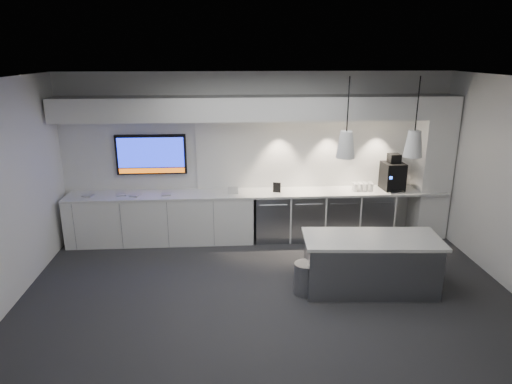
{
  "coord_description": "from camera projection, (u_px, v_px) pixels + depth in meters",
  "views": [
    {
      "loc": [
        -0.56,
        -5.66,
        3.32
      ],
      "look_at": [
        -0.11,
        1.1,
        1.23
      ],
      "focal_mm": 32.0,
      "sensor_mm": 36.0,
      "label": 1
    }
  ],
  "objects": [
    {
      "name": "island",
      "position": [
        370.0,
        264.0,
        6.54
      ],
      "size": [
        1.97,
        0.95,
        0.81
      ],
      "rotation": [
        0.0,
        0.0,
        -0.07
      ],
      "color": "gray",
      "rests_on": "floor"
    },
    {
      "name": "pendant_right",
      "position": [
        414.0,
        143.0,
        6.05
      ],
      "size": [
        0.25,
        0.25,
        1.05
      ],
      "color": "white",
      "rests_on": "ceiling"
    },
    {
      "name": "backsplash",
      "position": [
        322.0,
        152.0,
        8.39
      ],
      "size": [
        4.6,
        0.03,
        1.3
      ],
      "primitive_type": "cube",
      "color": "white",
      "rests_on": "wall_back"
    },
    {
      "name": "coffee_machine",
      "position": [
        393.0,
        175.0,
        8.32
      ],
      "size": [
        0.39,
        0.55,
        0.66
      ],
      "rotation": [
        0.0,
        0.0,
        0.07
      ],
      "color": "black",
      "rests_on": "back_counter"
    },
    {
      "name": "wall_tv",
      "position": [
        151.0,
        155.0,
        8.16
      ],
      "size": [
        1.25,
        0.07,
        0.72
      ],
      "color": "black",
      "rests_on": "wall_back"
    },
    {
      "name": "fridge_unit_c",
      "position": [
        339.0,
        215.0,
        8.45
      ],
      "size": [
        0.6,
        0.61,
        0.85
      ],
      "primitive_type": "cube",
      "color": "gray",
      "rests_on": "floor"
    },
    {
      "name": "pendant_left",
      "position": [
        346.0,
        144.0,
        5.99
      ],
      "size": [
        0.25,
        0.25,
        1.05
      ],
      "color": "white",
      "rests_on": "ceiling"
    },
    {
      "name": "floor",
      "position": [
        269.0,
        299.0,
        6.4
      ],
      "size": [
        7.0,
        7.0,
        0.0
      ],
      "primitive_type": "plane",
      "color": "#2A2A2D",
      "rests_on": "ground"
    },
    {
      "name": "column",
      "position": [
        432.0,
        167.0,
        8.32
      ],
      "size": [
        0.55,
        0.55,
        2.6
      ],
      "primitive_type": "cube",
      "color": "white",
      "rests_on": "floor"
    },
    {
      "name": "tray_d",
      "position": [
        166.0,
        194.0,
        8.05
      ],
      "size": [
        0.18,
        0.18,
        0.02
      ],
      "primitive_type": "cube",
      "rotation": [
        0.0,
        0.0,
        0.17
      ],
      "color": "#A2A2A2",
      "rests_on": "back_counter"
    },
    {
      "name": "fridge_unit_d",
      "position": [
        372.0,
        214.0,
        8.49
      ],
      "size": [
        0.6,
        0.61,
        0.85
      ],
      "primitive_type": "cube",
      "color": "gray",
      "rests_on": "floor"
    },
    {
      "name": "sign_white",
      "position": [
        233.0,
        191.0,
        8.06
      ],
      "size": [
        0.18,
        0.04,
        0.14
      ],
      "primitive_type": "cube",
      "rotation": [
        0.0,
        0.0,
        0.12
      ],
      "color": "silver",
      "rests_on": "back_counter"
    },
    {
      "name": "tray_a",
      "position": [
        88.0,
        195.0,
        7.98
      ],
      "size": [
        0.19,
        0.19,
        0.02
      ],
      "primitive_type": "cube",
      "rotation": [
        0.0,
        0.0,
        -0.2
      ],
      "color": "#A2A2A2",
      "rests_on": "back_counter"
    },
    {
      "name": "bin",
      "position": [
        305.0,
        278.0,
        6.49
      ],
      "size": [
        0.37,
        0.37,
        0.46
      ],
      "primitive_type": "cylinder",
      "rotation": [
        0.0,
        0.0,
        -0.12
      ],
      "color": "gray",
      "rests_on": "floor"
    },
    {
      "name": "fridge_unit_b",
      "position": [
        305.0,
        216.0,
        8.41
      ],
      "size": [
        0.6,
        0.61,
        0.85
      ],
      "primitive_type": "cube",
      "color": "gray",
      "rests_on": "floor"
    },
    {
      "name": "wall_front",
      "position": [
        300.0,
        294.0,
        3.58
      ],
      "size": [
        7.0,
        0.0,
        7.0
      ],
      "primitive_type": "plane",
      "rotation": [
        -1.57,
        0.0,
        0.0
      ],
      "color": "white",
      "rests_on": "floor"
    },
    {
      "name": "soffit",
      "position": [
        258.0,
        108.0,
        7.8
      ],
      "size": [
        6.9,
        0.6,
        0.4
      ],
      "primitive_type": "cube",
      "color": "white",
      "rests_on": "wall_back"
    },
    {
      "name": "sign_black",
      "position": [
        277.0,
        187.0,
        8.18
      ],
      "size": [
        0.14,
        0.07,
        0.18
      ],
      "primitive_type": "cube",
      "rotation": [
        0.0,
        0.0,
        -0.34
      ],
      "color": "black",
      "rests_on": "back_counter"
    },
    {
      "name": "ceiling",
      "position": [
        271.0,
        79.0,
        5.52
      ],
      "size": [
        7.0,
        7.0,
        0.0
      ],
      "primitive_type": "plane",
      "rotation": [
        3.14,
        0.0,
        0.0
      ],
      "color": "black",
      "rests_on": "wall_back"
    },
    {
      "name": "cup_cluster",
      "position": [
        363.0,
        187.0,
        8.28
      ],
      "size": [
        0.36,
        0.17,
        0.15
      ],
      "primitive_type": null,
      "color": "white",
      "rests_on": "back_counter"
    },
    {
      "name": "left_base_cabinets",
      "position": [
        162.0,
        219.0,
        8.24
      ],
      "size": [
        3.3,
        0.63,
        0.86
      ],
      "primitive_type": "cube",
      "color": "white",
      "rests_on": "floor"
    },
    {
      "name": "tray_c",
      "position": [
        135.0,
        195.0,
        7.99
      ],
      "size": [
        0.2,
        0.2,
        0.02
      ],
      "primitive_type": "cube",
      "rotation": [
        0.0,
        0.0,
        -0.27
      ],
      "color": "#A2A2A2",
      "rests_on": "back_counter"
    },
    {
      "name": "back_counter",
      "position": [
        258.0,
        193.0,
        8.22
      ],
      "size": [
        6.8,
        0.65,
        0.04
      ],
      "primitive_type": "cube",
      "color": "silver",
      "rests_on": "left_base_cabinets"
    },
    {
      "name": "tray_b",
      "position": [
        121.0,
        195.0,
        8.03
      ],
      "size": [
        0.2,
        0.2,
        0.02
      ],
      "primitive_type": "cube",
      "rotation": [
        0.0,
        0.0,
        0.26
      ],
      "color": "#A2A2A2",
      "rests_on": "back_counter"
    },
    {
      "name": "wall_back",
      "position": [
        257.0,
        156.0,
        8.35
      ],
      "size": [
        7.0,
        0.0,
        7.0
      ],
      "primitive_type": "plane",
      "rotation": [
        1.57,
        0.0,
        0.0
      ],
      "color": "white",
      "rests_on": "floor"
    },
    {
      "name": "fridge_unit_a",
      "position": [
        271.0,
        216.0,
        8.37
      ],
      "size": [
        0.6,
        0.61,
        0.85
      ],
      "primitive_type": "cube",
      "color": "gray",
      "rests_on": "floor"
    }
  ]
}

